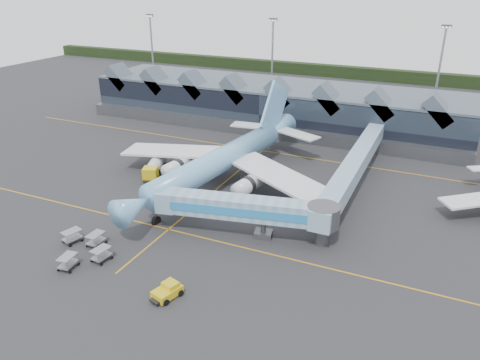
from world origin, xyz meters
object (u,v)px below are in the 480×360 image
at_px(pushback_tug, 167,291).
at_px(fuel_truck, 156,166).
at_px(main_airliner, 224,158).
at_px(jet_bridge, 256,210).

bearing_deg(pushback_tug, fuel_truck, 142.07).
relative_size(main_airliner, jet_bridge, 1.90).
bearing_deg(main_airliner, jet_bridge, -42.32).
relative_size(jet_bridge, pushback_tug, 6.24).
xyz_separation_m(main_airliner, jet_bridge, (12.11, -14.72, -0.48)).
relative_size(fuel_truck, pushback_tug, 2.39).
height_order(jet_bridge, fuel_truck, jet_bridge).
height_order(main_airliner, pushback_tug, main_airliner).
distance_m(main_airliner, pushback_tug, 32.49).
xyz_separation_m(fuel_truck, pushback_tug, (21.04, -29.13, -1.10)).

